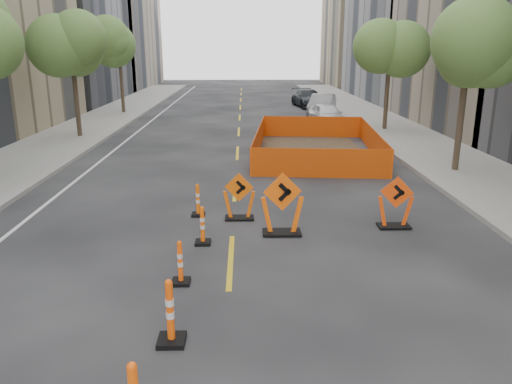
{
  "coord_description": "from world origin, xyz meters",
  "views": [
    {
      "loc": [
        0.34,
        -6.43,
        4.65
      ],
      "look_at": [
        0.62,
        5.78,
        1.1
      ],
      "focal_mm": 35.0,
      "sensor_mm": 36.0,
      "label": 1
    }
  ],
  "objects_px": {
    "chevron_sign_center": "(282,204)",
    "channelizer_4": "(180,262)",
    "parked_car_far": "(308,98)",
    "channelizer_3": "(170,312)",
    "parked_car_mid": "(322,105)",
    "parked_car_near": "(327,114)",
    "chevron_sign_left": "(239,196)",
    "chevron_sign_right": "(396,202)",
    "channelizer_6": "(198,200)",
    "channelizer_5": "(202,225)"
  },
  "relations": [
    {
      "from": "channelizer_5",
      "to": "parked_car_far",
      "type": "distance_m",
      "value": 29.89
    },
    {
      "from": "parked_car_near",
      "to": "parked_car_mid",
      "type": "relative_size",
      "value": 0.9
    },
    {
      "from": "channelizer_3",
      "to": "channelizer_4",
      "type": "bearing_deg",
      "value": 92.8
    },
    {
      "from": "channelizer_4",
      "to": "chevron_sign_center",
      "type": "xyz_separation_m",
      "value": [
        2.27,
        2.76,
        0.36
      ]
    },
    {
      "from": "parked_car_near",
      "to": "chevron_sign_right",
      "type": "bearing_deg",
      "value": -99.07
    },
    {
      "from": "channelizer_5",
      "to": "chevron_sign_center",
      "type": "bearing_deg",
      "value": 17.16
    },
    {
      "from": "chevron_sign_left",
      "to": "parked_car_far",
      "type": "height_order",
      "value": "parked_car_far"
    },
    {
      "from": "parked_car_mid",
      "to": "parked_car_far",
      "type": "relative_size",
      "value": 0.93
    },
    {
      "from": "channelizer_4",
      "to": "parked_car_far",
      "type": "xyz_separation_m",
      "value": [
        6.48,
        31.38,
        0.23
      ]
    },
    {
      "from": "chevron_sign_right",
      "to": "parked_car_far",
      "type": "height_order",
      "value": "chevron_sign_right"
    },
    {
      "from": "channelizer_5",
      "to": "parked_car_near",
      "type": "height_order",
      "value": "parked_car_near"
    },
    {
      "from": "chevron_sign_center",
      "to": "parked_car_mid",
      "type": "bearing_deg",
      "value": 70.15
    },
    {
      "from": "parked_car_mid",
      "to": "parked_car_near",
      "type": "bearing_deg",
      "value": -79.27
    },
    {
      "from": "channelizer_4",
      "to": "chevron_sign_center",
      "type": "bearing_deg",
      "value": 50.55
    },
    {
      "from": "channelizer_6",
      "to": "chevron_sign_left",
      "type": "xyz_separation_m",
      "value": [
        1.18,
        -0.32,
        0.2
      ]
    },
    {
      "from": "chevron_sign_center",
      "to": "parked_car_near",
      "type": "distance_m",
      "value": 19.03
    },
    {
      "from": "chevron_sign_left",
      "to": "parked_car_mid",
      "type": "bearing_deg",
      "value": 84.33
    },
    {
      "from": "channelizer_5",
      "to": "chevron_sign_right",
      "type": "bearing_deg",
      "value": 11.7
    },
    {
      "from": "channelizer_3",
      "to": "parked_car_mid",
      "type": "distance_m",
      "value": 29.09
    },
    {
      "from": "parked_car_mid",
      "to": "chevron_sign_right",
      "type": "bearing_deg",
      "value": -77.82
    },
    {
      "from": "channelizer_3",
      "to": "parked_car_far",
      "type": "distance_m",
      "value": 34.13
    },
    {
      "from": "channelizer_5",
      "to": "parked_car_mid",
      "type": "xyz_separation_m",
      "value": [
        6.55,
        24.02,
        0.25
      ]
    },
    {
      "from": "channelizer_5",
      "to": "chevron_sign_left",
      "type": "bearing_deg",
      "value": 64.19
    },
    {
      "from": "channelizer_6",
      "to": "parked_car_far",
      "type": "height_order",
      "value": "parked_car_far"
    },
    {
      "from": "chevron_sign_center",
      "to": "parked_car_mid",
      "type": "xyz_separation_m",
      "value": [
        4.56,
        23.41,
        -0.09
      ]
    },
    {
      "from": "chevron_sign_center",
      "to": "parked_car_near",
      "type": "xyz_separation_m",
      "value": [
        4.12,
        18.58,
        -0.14
      ]
    },
    {
      "from": "channelizer_6",
      "to": "chevron_sign_center",
      "type": "distance_m",
      "value": 2.78
    },
    {
      "from": "channelizer_6",
      "to": "parked_car_far",
      "type": "distance_m",
      "value": 27.87
    },
    {
      "from": "chevron_sign_center",
      "to": "parked_car_far",
      "type": "height_order",
      "value": "chevron_sign_center"
    },
    {
      "from": "chevron_sign_center",
      "to": "parked_car_near",
      "type": "bearing_deg",
      "value": 68.68
    },
    {
      "from": "channelizer_4",
      "to": "chevron_sign_center",
      "type": "distance_m",
      "value": 3.59
    },
    {
      "from": "channelizer_3",
      "to": "channelizer_4",
      "type": "relative_size",
      "value": 1.22
    },
    {
      "from": "channelizer_4",
      "to": "chevron_sign_left",
      "type": "bearing_deg",
      "value": 73.69
    },
    {
      "from": "channelizer_4",
      "to": "chevron_sign_left",
      "type": "relative_size",
      "value": 0.69
    },
    {
      "from": "chevron_sign_center",
      "to": "channelizer_4",
      "type": "bearing_deg",
      "value": -138.28
    },
    {
      "from": "chevron_sign_right",
      "to": "parked_car_far",
      "type": "bearing_deg",
      "value": 104.83
    },
    {
      "from": "parked_car_near",
      "to": "parked_car_far",
      "type": "xyz_separation_m",
      "value": [
        0.1,
        10.05,
        0.01
      ]
    },
    {
      "from": "channelizer_4",
      "to": "parked_car_far",
      "type": "height_order",
      "value": "parked_car_far"
    },
    {
      "from": "channelizer_6",
      "to": "chevron_sign_left",
      "type": "height_order",
      "value": "chevron_sign_left"
    },
    {
      "from": "channelizer_4",
      "to": "chevron_sign_left",
      "type": "xyz_separation_m",
      "value": [
        1.16,
        3.96,
        0.21
      ]
    },
    {
      "from": "channelizer_6",
      "to": "chevron_sign_left",
      "type": "bearing_deg",
      "value": -15.2
    },
    {
      "from": "channelizer_3",
      "to": "parked_car_mid",
      "type": "relative_size",
      "value": 0.26
    },
    {
      "from": "chevron_sign_right",
      "to": "parked_car_near",
      "type": "height_order",
      "value": "chevron_sign_right"
    },
    {
      "from": "channelizer_4",
      "to": "parked_car_near",
      "type": "relative_size",
      "value": 0.23
    },
    {
      "from": "channelizer_6",
      "to": "channelizer_4",
      "type": "bearing_deg",
      "value": -89.68
    },
    {
      "from": "channelizer_5",
      "to": "parked_car_mid",
      "type": "relative_size",
      "value": 0.22
    },
    {
      "from": "parked_car_near",
      "to": "parked_car_mid",
      "type": "distance_m",
      "value": 4.85
    },
    {
      "from": "channelizer_4",
      "to": "parked_car_mid",
      "type": "relative_size",
      "value": 0.21
    },
    {
      "from": "chevron_sign_right",
      "to": "chevron_sign_center",
      "type": "bearing_deg",
      "value": -154.78
    },
    {
      "from": "channelizer_5",
      "to": "parked_car_far",
      "type": "height_order",
      "value": "parked_car_far"
    }
  ]
}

